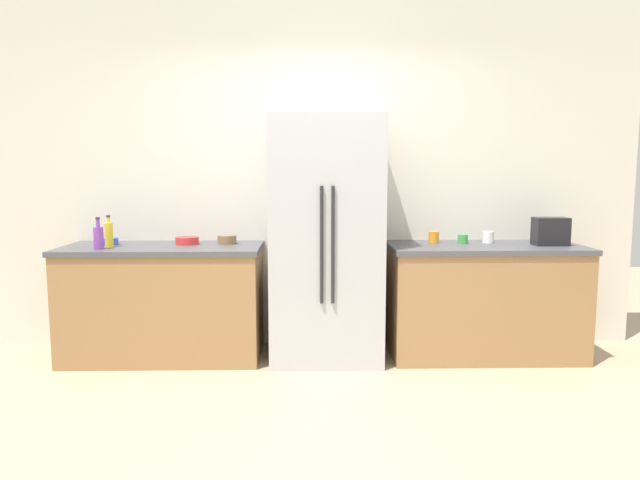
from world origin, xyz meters
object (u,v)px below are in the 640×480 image
at_px(toaster, 551,231).
at_px(bottle_b, 109,234).
at_px(cup_b, 463,239).
at_px(cup_c, 488,237).
at_px(bottle_a, 98,237).
at_px(cup_a, 434,237).
at_px(bowl_c, 187,241).
at_px(refrigerator, 326,239).
at_px(bowl_b, 109,241).
at_px(bowl_a, 227,240).

height_order(toaster, bottle_b, bottle_b).
relative_size(cup_b, cup_c, 0.87).
relative_size(bottle_a, bottle_b, 0.98).
relative_size(cup_a, bowl_c, 0.51).
distance_m(refrigerator, bottle_b, 1.65).
height_order(refrigerator, bottle_a, refrigerator).
relative_size(cup_c, bowl_c, 0.51).
bearing_deg(bowl_b, refrigerator, -3.60).
bearing_deg(bowl_c, bottle_a, -155.44).
height_order(bowl_b, bowl_c, bowl_c).
height_order(toaster, bottle_a, bottle_a).
bearing_deg(cup_a, refrigerator, -169.10).
bearing_deg(cup_c, bowl_a, -179.30).
bearing_deg(cup_c, bottle_a, -173.99).
bearing_deg(cup_c, refrigerator, -173.16).
bearing_deg(bowl_a, cup_b, -0.53).
bearing_deg(cup_b, cup_c, 11.19).
relative_size(refrigerator, toaster, 7.29).
height_order(refrigerator, bottle_b, refrigerator).
relative_size(cup_a, cup_c, 1.01).
distance_m(refrigerator, bowl_a, 0.79).
xyz_separation_m(refrigerator, toaster, (1.75, -0.00, 0.06)).
distance_m(bottle_b, cup_c, 2.97).
bearing_deg(bottle_a, toaster, 2.59).
xyz_separation_m(bowl_b, bowl_c, (0.61, 0.01, 0.00)).
xyz_separation_m(toaster, bottle_a, (-3.43, -0.16, -0.02)).
bearing_deg(bottle_a, bowl_c, 24.56).
height_order(bottle_b, cup_c, bottle_b).
bearing_deg(bowl_a, toaster, -3.06).
xyz_separation_m(toaster, bottle_b, (-3.40, -0.04, -0.01)).
bearing_deg(bowl_c, refrigerator, -5.89).
bearing_deg(bottle_b, bottle_a, -107.03).
xyz_separation_m(cup_b, bowl_c, (-2.19, -0.00, -0.01)).
bearing_deg(cup_b, bottle_a, -174.40).
distance_m(bottle_a, cup_c, 3.01).
bearing_deg(bowl_a, bowl_c, -176.46).
relative_size(cup_b, bowl_a, 0.55).
xyz_separation_m(refrigerator, bowl_b, (-1.70, 0.11, -0.02)).
relative_size(cup_a, cup_b, 1.15).
xyz_separation_m(cup_a, bowl_a, (-1.65, -0.04, -0.01)).
distance_m(cup_c, bowl_b, 3.02).
xyz_separation_m(bottle_a, cup_c, (3.00, 0.32, -0.04)).
distance_m(bowl_a, bowl_b, 0.92).
xyz_separation_m(toaster, bowl_b, (-3.45, 0.11, -0.08)).
bearing_deg(bowl_b, cup_a, 1.36).
xyz_separation_m(cup_b, bowl_a, (-1.88, 0.02, -0.00)).
relative_size(bottle_b, bowl_b, 1.68).
bearing_deg(cup_c, cup_b, -168.81).
xyz_separation_m(refrigerator, cup_b, (1.10, 0.11, -0.01)).
relative_size(toaster, cup_b, 3.18).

